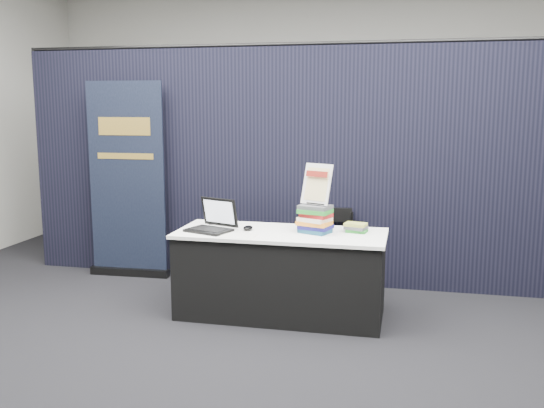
{
  "coord_description": "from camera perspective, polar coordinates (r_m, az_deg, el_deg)",
  "views": [
    {
      "loc": [
        1.07,
        -4.44,
        1.85
      ],
      "look_at": [
        -0.08,
        0.55,
        0.99
      ],
      "focal_mm": 40.0,
      "sensor_mm": 36.0,
      "label": 1
    }
  ],
  "objects": [
    {
      "name": "laptop",
      "position": [
        5.29,
        -5.82,
        -1.81
      ],
      "size": [
        0.43,
        0.4,
        0.28
      ],
      "rotation": [
        0.0,
        0.0,
        -0.34
      ],
      "color": "black",
      "rests_on": "display_table"
    },
    {
      "name": "wall_back",
      "position": [
        8.51,
        5.8,
        8.8
      ],
      "size": [
        8.0,
        0.02,
        3.5
      ],
      "primitive_type": "cube",
      "color": "#B3B1A9",
      "rests_on": "floor"
    },
    {
      "name": "info_sign",
      "position": [
        5.16,
        4.24,
        1.82
      ],
      "size": [
        0.28,
        0.2,
        0.36
      ],
      "rotation": [
        0.0,
        0.0,
        -0.41
      ],
      "color": "black",
      "rests_on": "book_stack_tall"
    },
    {
      "name": "pullup_banner",
      "position": [
        6.6,
        -13.45,
        1.16
      ],
      "size": [
        0.88,
        0.13,
        2.07
      ],
      "rotation": [
        0.0,
        0.0,
        0.04
      ],
      "color": "black",
      "rests_on": "floor"
    },
    {
      "name": "book_stack_short",
      "position": [
        5.25,
        7.97,
        -2.22
      ],
      "size": [
        0.21,
        0.18,
        0.08
      ],
      "rotation": [
        0.0,
        0.0,
        -0.27
      ],
      "color": "#217F27",
      "rests_on": "display_table"
    },
    {
      "name": "brochure_right",
      "position": [
        5.06,
        -3.19,
        -3.01
      ],
      "size": [
        0.29,
        0.21,
        0.0
      ],
      "primitive_type": "cube",
      "rotation": [
        0.0,
        0.0,
        -0.0
      ],
      "color": "white",
      "rests_on": "display_table"
    },
    {
      "name": "mouse",
      "position": [
        5.28,
        -2.28,
        -2.27
      ],
      "size": [
        0.08,
        0.13,
        0.04
      ],
      "primitive_type": "ellipsoid",
      "rotation": [
        0.0,
        0.0,
        -0.01
      ],
      "color": "black",
      "rests_on": "display_table"
    },
    {
      "name": "brochure_left",
      "position": [
        5.27,
        -4.74,
        -2.52
      ],
      "size": [
        0.27,
        0.2,
        0.0
      ],
      "primitive_type": "cube",
      "rotation": [
        0.0,
        0.0,
        -0.05
      ],
      "color": "white",
      "rests_on": "display_table"
    },
    {
      "name": "display_table",
      "position": [
        5.31,
        0.83,
        -6.57
      ],
      "size": [
        1.8,
        0.75,
        0.75
      ],
      "color": "black",
      "rests_on": "floor"
    },
    {
      "name": "pen_cup",
      "position": [
        5.56,
        -5.66,
        -1.46
      ],
      "size": [
        0.08,
        0.08,
        0.09
      ],
      "primitive_type": "cylinder",
      "rotation": [
        0.0,
        0.0,
        0.29
      ],
      "color": "black",
      "rests_on": "display_table"
    },
    {
      "name": "book_stack_tall",
      "position": [
        5.18,
        4.14,
        -1.41
      ],
      "size": [
        0.3,
        0.27,
        0.24
      ],
      "rotation": [
        0.0,
        0.0,
        -0.35
      ],
      "color": "navy",
      "rests_on": "display_table"
    },
    {
      "name": "stacking_chair",
      "position": [
        6.01,
        5.68,
        -3.97
      ],
      "size": [
        0.39,
        0.4,
        0.81
      ],
      "rotation": [
        0.0,
        0.0,
        0.07
      ],
      "color": "black",
      "rests_on": "floor"
    },
    {
      "name": "drape_partition",
      "position": [
        6.17,
        2.9,
        3.47
      ],
      "size": [
        6.0,
        0.08,
        2.4
      ],
      "primitive_type": "cube",
      "color": "black",
      "rests_on": "floor"
    },
    {
      "name": "floor",
      "position": [
        4.93,
        -0.56,
        -12.52
      ],
      "size": [
        8.0,
        8.0,
        0.0
      ],
      "primitive_type": "plane",
      "color": "black",
      "rests_on": "ground"
    },
    {
      "name": "brochure_mid",
      "position": [
        5.17,
        -3.81,
        -2.75
      ],
      "size": [
        0.29,
        0.22,
        0.0
      ],
      "primitive_type": "cube",
      "rotation": [
        0.0,
        0.0,
        0.11
      ],
      "color": "silver",
      "rests_on": "display_table"
    }
  ]
}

